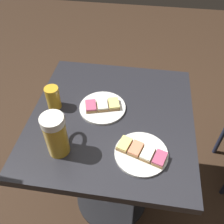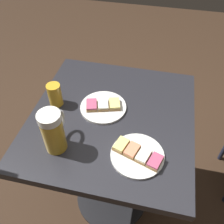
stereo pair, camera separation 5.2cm
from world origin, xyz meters
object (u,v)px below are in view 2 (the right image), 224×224
Objects in this scene: beer_mug at (53,131)px; beer_glass_small at (55,95)px; plate_near at (137,154)px; plate_far at (103,106)px.

beer_mug reaches higher than beer_glass_small.
plate_near is 1.11× the size of beer_mug.
beer_glass_small reaches higher than plate_far.
beer_mug is at bearing -116.88° from plate_far.
beer_glass_small is (-0.39, 0.19, 0.04)m from plate_near.
plate_near is at bearing -26.53° from beer_glass_small.
beer_mug is (-0.30, -0.02, 0.08)m from plate_near.
plate_near is 0.44m from beer_glass_small.
plate_far is 0.21m from beer_glass_small.
beer_glass_small is at bearing -174.77° from plate_far.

